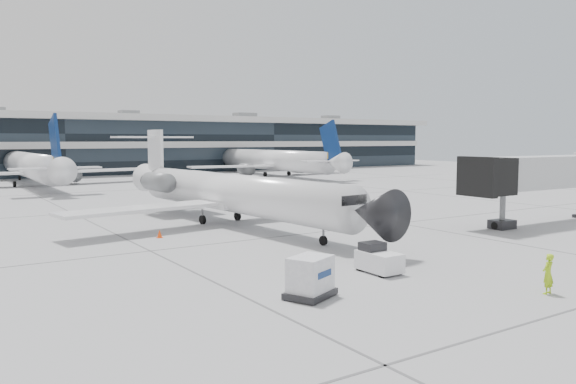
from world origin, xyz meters
TOP-DOWN VIEW (x-y plane):
  - ground at (0.00, 0.00)m, footprint 220.00×220.00m
  - terminal at (0.00, 82.00)m, footprint 170.00×22.00m
  - bg_jet_center at (-8.00, 55.00)m, footprint 32.00×40.00m
  - bg_jet_right at (32.00, 55.00)m, footprint 32.00×40.00m
  - regional_jet at (-1.30, 6.93)m, footprint 25.81×32.25m
  - jet_bridge at (20.59, -6.27)m, footprint 16.89×3.75m
  - ramp_worker at (1.02, -18.14)m, footprint 0.68×0.50m
  - baggage_tug at (-2.37, -11.29)m, footprint 1.35×2.27m
  - cargo_uld at (-7.73, -13.06)m, footprint 2.51×2.24m
  - traffic_cone at (-7.94, 4.00)m, footprint 0.43×0.43m

SIDE VIEW (x-z plane):
  - ground at x=0.00m, z-range 0.00..0.00m
  - bg_jet_center at x=-8.00m, z-range -4.80..4.80m
  - bg_jet_right at x=32.00m, z-range -4.80..4.80m
  - traffic_cone at x=-7.94m, z-range -0.01..0.53m
  - baggage_tug at x=-2.37m, z-range -0.07..1.37m
  - cargo_uld at x=-7.73m, z-range 0.00..1.70m
  - ramp_worker at x=1.02m, z-range 0.00..1.73m
  - regional_jet at x=-1.30m, z-range -1.18..6.26m
  - jet_bridge at x=20.59m, z-range 1.24..6.67m
  - terminal at x=0.00m, z-range 0.00..10.00m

